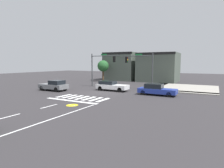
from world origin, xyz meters
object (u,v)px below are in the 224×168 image
Objects in this scene: car_gray at (54,85)px; car_blue at (156,90)px; car_white at (111,86)px; traffic_signal_northwest at (102,64)px; roadside_tree at (103,66)px; traffic_signal_northeast at (140,64)px.

car_blue is at bearing -166.76° from car_gray.
car_white is 8.34m from car_gray.
traffic_signal_northwest reaches higher than roadside_tree.
traffic_signal_northwest is 10.11m from roadside_tree.
traffic_signal_northwest reaches higher than traffic_signal_northeast.
car_gray is (-14.17, -3.34, 0.06)m from car_blue.
traffic_signal_northeast reaches higher than roadside_tree.
car_blue is at bearing 130.05° from traffic_signal_northeast.
roadside_tree is (-11.66, 7.95, -0.48)m from traffic_signal_northeast.
car_white is (-6.88, 0.71, 0.02)m from car_blue.
car_gray is (-7.30, -4.05, 0.04)m from car_white.
car_gray is (-3.73, -7.18, -3.16)m from traffic_signal_northwest.
roadside_tree reaches higher than car_blue.
car_white is 14.90m from roadside_tree.
traffic_signal_northeast is at bearing 130.05° from car_blue.
car_blue is at bearing -20.20° from traffic_signal_northwest.
traffic_signal_northwest reaches higher than car_white.
traffic_signal_northeast is 1.29× the size of car_gray.
roadside_tree is (-5.09, 8.71, -0.57)m from traffic_signal_northwest.
car_white is at bearing -53.85° from roadside_tree.
traffic_signal_northeast is at bearing -34.28° from roadside_tree.
car_white is at bearing 174.11° from car_blue.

